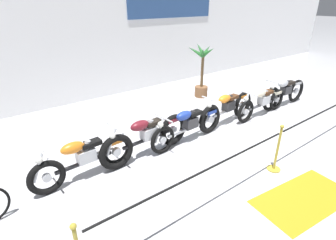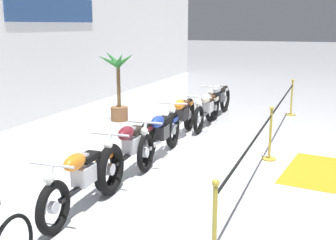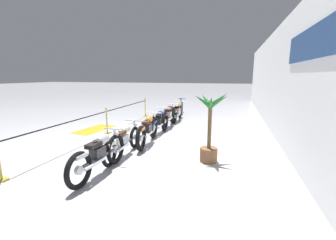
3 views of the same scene
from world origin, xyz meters
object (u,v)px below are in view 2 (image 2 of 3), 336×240
(motorcycle_cream_4, at_px, (207,109))
(floor_banner, at_px, (314,171))
(motorcycle_orange_0, at_px, (82,180))
(motorcycle_orange_3, at_px, (181,117))
(stanchion_far_left, at_px, (261,139))
(stanchion_mid_right, at_px, (291,103))
(motorcycle_blue_2, at_px, (160,135))
(stanchion_mid_left, at_px, (270,142))
(potted_palm_left_of_row, at_px, (118,90))
(motorcycle_maroon_1, at_px, (130,150))
(motorcycle_silver_5, at_px, (218,99))

(motorcycle_cream_4, bearing_deg, floor_banner, -133.26)
(motorcycle_orange_0, height_order, motorcycle_cream_4, motorcycle_orange_0)
(motorcycle_orange_3, distance_m, stanchion_far_left, 2.99)
(motorcycle_orange_3, height_order, stanchion_far_left, stanchion_far_left)
(motorcycle_cream_4, height_order, stanchion_far_left, stanchion_far_left)
(stanchion_mid_right, bearing_deg, motorcycle_orange_3, 148.84)
(motorcycle_blue_2, relative_size, motorcycle_orange_3, 1.01)
(stanchion_far_left, bearing_deg, stanchion_mid_left, -0.00)
(motorcycle_orange_3, distance_m, floor_banner, 3.27)
(floor_banner, bearing_deg, stanchion_mid_left, 73.69)
(motorcycle_orange_3, height_order, motorcycle_cream_4, motorcycle_orange_3)
(motorcycle_cream_4, distance_m, potted_palm_left_of_row, 2.47)
(motorcycle_orange_3, height_order, stanchion_mid_left, stanchion_mid_left)
(potted_palm_left_of_row, distance_m, stanchion_far_left, 5.36)
(stanchion_mid_left, bearing_deg, motorcycle_cream_4, 40.49)
(motorcycle_blue_2, height_order, potted_palm_left_of_row, potted_palm_left_of_row)
(motorcycle_maroon_1, distance_m, motorcycle_orange_3, 2.72)
(motorcycle_blue_2, bearing_deg, stanchion_far_left, -105.13)
(motorcycle_silver_5, distance_m, stanchion_mid_left, 4.01)
(motorcycle_maroon_1, relative_size, motorcycle_orange_3, 1.01)
(stanchion_far_left, bearing_deg, stanchion_mid_right, -0.00)
(potted_palm_left_of_row, distance_m, stanchion_mid_left, 4.77)
(motorcycle_orange_0, bearing_deg, motorcycle_maroon_1, -1.62)
(motorcycle_orange_0, xyz_separation_m, stanchion_mid_right, (7.69, -2.13, -0.10))
(motorcycle_blue_2, xyz_separation_m, motorcycle_orange_3, (1.54, 0.11, 0.02))
(motorcycle_orange_0, xyz_separation_m, potted_palm_left_of_row, (5.25, 2.19, 0.40))
(motorcycle_cream_4, height_order, stanchion_mid_right, stanchion_mid_right)
(floor_banner, bearing_deg, stanchion_far_left, 141.15)
(motorcycle_cream_4, relative_size, stanchion_mid_left, 2.18)
(stanchion_far_left, bearing_deg, motorcycle_orange_3, 45.56)
(stanchion_far_left, distance_m, stanchion_mid_right, 5.62)
(motorcycle_orange_0, relative_size, motorcycle_blue_2, 0.90)
(motorcycle_blue_2, height_order, motorcycle_orange_3, motorcycle_orange_3)
(motorcycle_maroon_1, relative_size, motorcycle_blue_2, 1.00)
(motorcycle_silver_5, bearing_deg, floor_banner, -144.22)
(motorcycle_blue_2, distance_m, motorcycle_cream_4, 2.87)
(motorcycle_orange_0, height_order, motorcycle_maroon_1, motorcycle_maroon_1)
(stanchion_mid_right, bearing_deg, floor_banner, -169.88)
(stanchion_far_left, distance_m, floor_banner, 1.39)
(stanchion_far_left, xyz_separation_m, stanchion_mid_left, (1.19, -0.00, -0.36))
(motorcycle_maroon_1, distance_m, floor_banner, 3.32)
(motorcycle_silver_5, xyz_separation_m, stanchion_far_left, (-4.70, -1.94, 0.22))
(motorcycle_cream_4, bearing_deg, motorcycle_orange_0, 177.53)
(stanchion_far_left, bearing_deg, motorcycle_maroon_1, 106.91)
(motorcycle_maroon_1, distance_m, motorcycle_silver_5, 5.34)
(motorcycle_blue_2, distance_m, stanchion_mid_left, 2.12)
(motorcycle_orange_3, height_order, floor_banner, motorcycle_orange_3)
(motorcycle_blue_2, relative_size, stanchion_far_left, 0.28)
(motorcycle_maroon_1, height_order, motorcycle_blue_2, motorcycle_maroon_1)
(stanchion_mid_left, bearing_deg, motorcycle_blue_2, 107.83)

